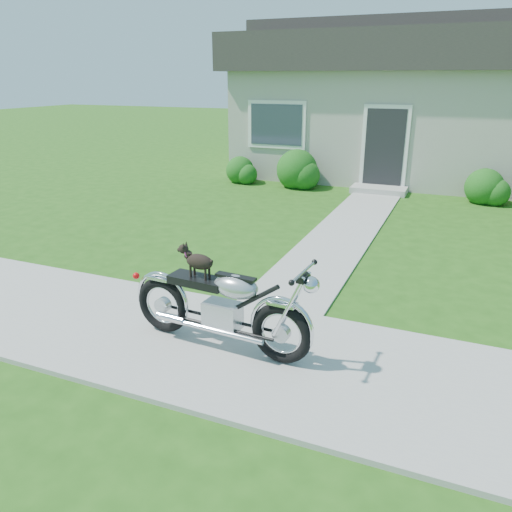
# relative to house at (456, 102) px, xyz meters

# --- Properties ---
(ground) EXTENTS (80.00, 80.00, 0.00)m
(ground) POSITION_rel_house_xyz_m (0.00, -11.99, -2.16)
(ground) COLOR #235114
(ground) RESTS_ON ground
(sidewalk) EXTENTS (24.00, 2.20, 0.04)m
(sidewalk) POSITION_rel_house_xyz_m (0.00, -11.99, -2.14)
(sidewalk) COLOR #9E9B93
(sidewalk) RESTS_ON ground
(walkway) EXTENTS (1.20, 8.00, 0.03)m
(walkway) POSITION_rel_house_xyz_m (-1.50, -6.99, -2.14)
(walkway) COLOR #9E9B93
(walkway) RESTS_ON ground
(house) EXTENTS (12.60, 7.03, 4.50)m
(house) POSITION_rel_house_xyz_m (0.00, 0.00, 0.00)
(house) COLOR #BCB8AA
(house) RESTS_ON ground
(shrub_row) EXTENTS (10.79, 1.12, 1.12)m
(shrub_row) POSITION_rel_house_xyz_m (0.38, -3.49, -1.72)
(shrub_row) COLOR #1B5516
(shrub_row) RESTS_ON ground
(potted_plant_left) EXTENTS (0.71, 0.78, 0.73)m
(potted_plant_left) POSITION_rel_house_xyz_m (-3.80, -3.44, -1.79)
(potted_plant_left) COLOR #1D5917
(potted_plant_left) RESTS_ON ground
(motorcycle_with_dog) EXTENTS (2.22, 0.60, 1.13)m
(motorcycle_with_dog) POSITION_rel_house_xyz_m (-1.72, -12.05, -1.62)
(motorcycle_with_dog) COLOR black
(motorcycle_with_dog) RESTS_ON sidewalk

